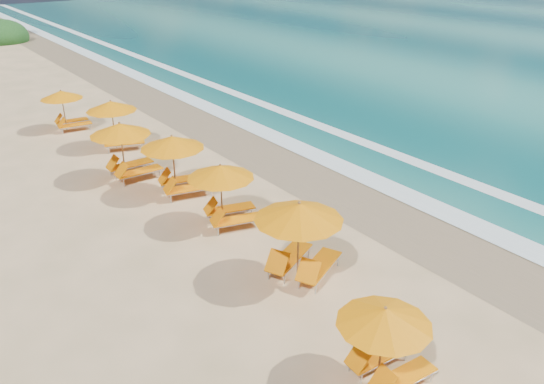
{
  "coord_description": "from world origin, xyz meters",
  "views": [
    {
      "loc": [
        -9.93,
        -13.39,
        8.99
      ],
      "look_at": [
        0.0,
        0.0,
        1.2
      ],
      "focal_mm": 35.79,
      "sensor_mm": 36.0,
      "label": 1
    }
  ],
  "objects": [
    {
      "name": "station_5",
      "position": [
        -1.39,
        4.08,
        1.37
      ],
      "size": [
        3.01,
        2.91,
        2.44
      ],
      "rotation": [
        0.0,
        0.0,
        -0.25
      ],
      "color": "olive",
      "rests_on": "ground"
    },
    {
      "name": "station_3",
      "position": [
        -1.3,
        -3.15,
        1.43
      ],
      "size": [
        3.34,
        3.32,
        2.55
      ],
      "rotation": [
        0.0,
        0.0,
        0.43
      ],
      "color": "olive",
      "rests_on": "ground"
    },
    {
      "name": "surf_foam",
      "position": [
        6.7,
        0.0,
        0.03
      ],
      "size": [
        4.0,
        160.0,
        0.01
      ],
      "color": "white",
      "rests_on": "ground"
    },
    {
      "name": "station_6",
      "position": [
        -2.37,
        6.7,
        1.38
      ],
      "size": [
        2.65,
        2.44,
        2.46
      ],
      "rotation": [
        0.0,
        0.0,
        -0.01
      ],
      "color": "olive",
      "rests_on": "ground"
    },
    {
      "name": "station_8",
      "position": [
        -2.32,
        14.55,
        1.19
      ],
      "size": [
        2.45,
        2.31,
        2.12
      ],
      "rotation": [
        0.0,
        0.0,
        -0.12
      ],
      "color": "olive",
      "rests_on": "ground"
    },
    {
      "name": "ground",
      "position": [
        0.0,
        0.0,
        0.0
      ],
      "size": [
        160.0,
        160.0,
        0.0
      ],
      "primitive_type": "plane",
      "color": "#D9B07F",
      "rests_on": "ground"
    },
    {
      "name": "wet_sand",
      "position": [
        4.0,
        0.0,
        0.01
      ],
      "size": [
        4.0,
        160.0,
        0.01
      ],
      "primitive_type": "cube",
      "color": "#8D7354",
      "rests_on": "ground"
    },
    {
      "name": "station_7",
      "position": [
        -1.29,
        10.39,
        1.31
      ],
      "size": [
        3.01,
        2.95,
        2.34
      ],
      "rotation": [
        0.0,
        0.0,
        -0.35
      ],
      "color": "olive",
      "rests_on": "ground"
    },
    {
      "name": "station_4",
      "position": [
        -1.28,
        0.86,
        1.29
      ],
      "size": [
        2.88,
        2.79,
        2.3
      ],
      "rotation": [
        0.0,
        0.0,
        -0.28
      ],
      "color": "olive",
      "rests_on": "ground"
    },
    {
      "name": "station_2",
      "position": [
        -2.42,
        -7.45,
        1.17
      ],
      "size": [
        2.36,
        2.21,
        2.1
      ],
      "rotation": [
        0.0,
        0.0,
        -0.07
      ],
      "color": "olive",
      "rests_on": "ground"
    }
  ]
}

